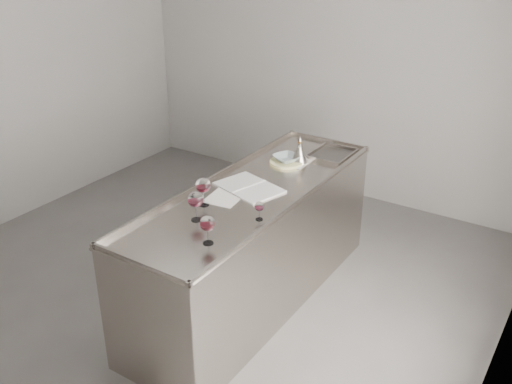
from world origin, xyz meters
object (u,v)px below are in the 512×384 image
Objects in this scene: wine_funnel at (299,154)px; notebook at (249,187)px; wine_glass_middle at (196,200)px; ceramic_bowl at (286,158)px; counter at (254,246)px; wine_glass_right at (207,224)px; wine_glass_left at (203,186)px; wine_glass_small at (259,207)px.

notebook is at bearing -95.74° from wine_funnel.
ceramic_bowl is at bearing 89.64° from wine_glass_middle.
wine_funnel is at bearing 100.49° from notebook.
counter is 1.00m from wine_glass_right.
wine_glass_left is 1.05m from wine_funnel.
wine_glass_right is at bearing -102.64° from wine_glass_small.
wine_glass_left is at bearing -176.23° from wine_glass_small.
wine_glass_left is 0.91× the size of wine_funnel.
ceramic_bowl reaches higher than notebook.
wine_funnel reaches higher than counter.
counter is 11.85× the size of wine_glass_middle.
counter is 0.72m from wine_glass_small.
wine_glass_middle reaches higher than wine_glass_left.
wine_funnel is (-0.26, 1.00, -0.02)m from wine_glass_small.
wine_glass_small is at bearing -32.19° from notebook.
wine_glass_left is 1.01× the size of ceramic_bowl.
wine_glass_small is (0.43, 0.03, -0.05)m from wine_glass_left.
ceramic_bowl is (-0.24, 1.34, -0.09)m from wine_glass_right.
wine_glass_small is at bearing -52.38° from counter.
wine_glass_left is 0.52m from wine_glass_right.
wine_glass_left reaches higher than wine_glass_right.
wine_glass_small is 0.49m from notebook.
counter is 12.06× the size of wine_glass_left.
wine_glass_middle is 1.10× the size of wine_glass_right.
wine_glass_left is at bearing -96.06° from ceramic_bowl.
wine_glass_left is at bearing -112.30° from counter.
wine_glass_small is at bearing -70.13° from ceramic_bowl.
wine_glass_middle is (0.09, -0.20, 0.00)m from wine_glass_left.
ceramic_bowl is at bearing 83.94° from wine_glass_left.
wine_glass_right is 1.44m from wine_funnel.
wine_glass_middle is 1.61× the size of wine_glass_small.
ceramic_bowl is (0.01, 1.15, -0.10)m from wine_glass_middle.
counter is 10.92× the size of wine_funnel.
wine_glass_right is 1.47× the size of wine_glass_small.
wine_glass_left is 1.08× the size of wine_glass_right.
wine_glass_middle reaches higher than ceramic_bowl.
wine_glass_right is 0.35× the size of notebook.
notebook is 2.71× the size of ceramic_bowl.
counter is 4.52× the size of notebook.
wine_funnel is (0.17, 1.03, -0.07)m from wine_glass_left.
wine_glass_middle is 0.61m from notebook.
ceramic_bowl is at bearing 95.82° from counter.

